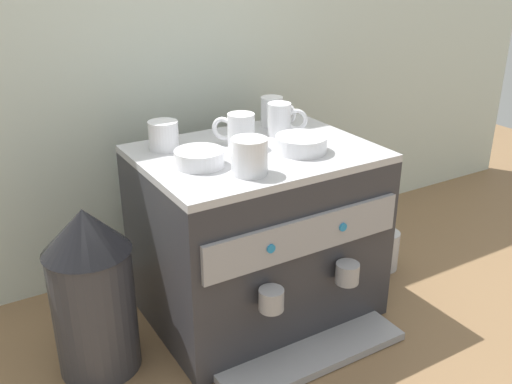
{
  "coord_description": "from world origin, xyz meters",
  "views": [
    {
      "loc": [
        -0.68,
        -1.13,
        0.91
      ],
      "look_at": [
        0.0,
        0.0,
        0.34
      ],
      "focal_mm": 40.59,
      "sensor_mm": 36.0,
      "label": 1
    }
  ],
  "objects": [
    {
      "name": "ceramic_cup_2",
      "position": [
        0.14,
        0.14,
        0.49
      ],
      "size": [
        0.07,
        0.09,
        0.08
      ],
      "color": "white",
      "rests_on": "espresso_machine"
    },
    {
      "name": "ceramic_cup_3",
      "position": [
        -0.09,
        -0.12,
        0.49
      ],
      "size": [
        0.08,
        0.12,
        0.08
      ],
      "color": "white",
      "rests_on": "espresso_machine"
    },
    {
      "name": "ceramic_cup_4",
      "position": [
        -0.18,
        0.12,
        0.48
      ],
      "size": [
        0.07,
        0.11,
        0.07
      ],
      "color": "white",
      "rests_on": "espresso_machine"
    },
    {
      "name": "ground_plane",
      "position": [
        0.0,
        0.0,
        0.0
      ],
      "size": [
        4.0,
        4.0,
        0.0
      ],
      "primitive_type": "plane",
      "color": "brown"
    },
    {
      "name": "ceramic_cup_1",
      "position": [
        0.12,
        0.07,
        0.49
      ],
      "size": [
        0.09,
        0.08,
        0.08
      ],
      "color": "white",
      "rests_on": "espresso_machine"
    },
    {
      "name": "ceramic_cup_0",
      "position": [
        -0.02,
        0.04,
        0.49
      ],
      "size": [
        0.09,
        0.1,
        0.08
      ],
      "color": "white",
      "rests_on": "espresso_machine"
    },
    {
      "name": "ceramic_bowl_1",
      "position": [
        -0.16,
        -0.03,
        0.46
      ],
      "size": [
        0.11,
        0.11,
        0.04
      ],
      "color": "white",
      "rests_on": "espresso_machine"
    },
    {
      "name": "coffee_grinder",
      "position": [
        -0.43,
        -0.02,
        0.2
      ],
      "size": [
        0.19,
        0.19,
        0.4
      ],
      "color": "#333338",
      "rests_on": "ground_plane"
    },
    {
      "name": "tiled_backsplash_wall",
      "position": [
        0.0,
        0.37,
        0.53
      ],
      "size": [
        2.8,
        0.03,
        1.05
      ],
      "primitive_type": "cube",
      "color": "silver",
      "rests_on": "ground_plane"
    },
    {
      "name": "milk_pitcher",
      "position": [
        0.43,
        -0.03,
        0.06
      ],
      "size": [
        0.09,
        0.09,
        0.12
      ],
      "primitive_type": "cylinder",
      "color": "#B7B7BC",
      "rests_on": "ground_plane"
    },
    {
      "name": "espresso_machine",
      "position": [
        0.0,
        -0.0,
        0.22
      ],
      "size": [
        0.56,
        0.53,
        0.45
      ],
      "color": "#2D2D33",
      "rests_on": "ground_plane"
    },
    {
      "name": "ceramic_bowl_0",
      "position": [
        0.09,
        -0.07,
        0.46
      ],
      "size": [
        0.12,
        0.12,
        0.04
      ],
      "color": "white",
      "rests_on": "espresso_machine"
    }
  ]
}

